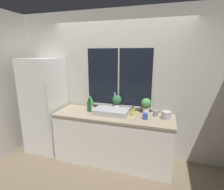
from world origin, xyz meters
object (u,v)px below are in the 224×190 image
refrigerator (45,105)px  mug_blue (145,116)px  potted_plant_left (90,101)px  potted_plant_right (146,104)px  mug_grey (156,113)px  potted_plant_center (117,101)px  sink (111,111)px  soap_bottle (133,112)px  bottle_tall (89,106)px  kettle (166,115)px

refrigerator → mug_blue: 1.99m
potted_plant_left → potted_plant_right: bearing=0.0°
mug_blue → mug_grey: bearing=51.2°
potted_plant_left → potted_plant_center: bearing=0.0°
sink → mug_blue: 0.61m
potted_plant_left → soap_bottle: bearing=-12.5°
sink → bottle_tall: sink is taller
mug_blue → kettle: size_ratio=0.71×
sink → potted_plant_center: bearing=79.0°
mug_blue → kettle: kettle is taller
sink → potted_plant_center: sink is taller
refrigerator → mug_grey: refrigerator is taller
refrigerator → mug_grey: (2.14, 0.11, 0.02)m
refrigerator → potted_plant_right: refrigerator is taller
potted_plant_right → kettle: size_ratio=1.88×
soap_bottle → kettle: soap_bottle is taller
potted_plant_right → potted_plant_center: bearing=180.0°
soap_bottle → potted_plant_right: bearing=45.0°
mug_blue → sink: bearing=172.4°
potted_plant_right → bottle_tall: potted_plant_right is taller
soap_bottle → mug_blue: bearing=-25.2°
sink → mug_grey: (0.75, 0.11, 0.00)m
mug_grey → sink: bearing=-171.9°
mug_grey → mug_blue: size_ratio=0.99×
bottle_tall → mug_blue: (1.02, -0.08, -0.05)m
bottle_tall → mug_blue: 1.03m
kettle → bottle_tall: bearing=-178.7°
potted_plant_center → refrigerator: bearing=-171.2°
kettle → potted_plant_left: bearing=172.6°
mug_blue → kettle: (0.32, 0.11, 0.02)m
potted_plant_left → potted_plant_center: (0.54, 0.00, 0.03)m
potted_plant_left → potted_plant_right: (1.07, 0.00, 0.02)m
sink → potted_plant_right: size_ratio=2.19×
potted_plant_center → mug_grey: (0.71, -0.11, -0.12)m
potted_plant_left → potted_plant_center: 0.54m
potted_plant_left → mug_grey: size_ratio=2.48×
potted_plant_left → bottle_tall: potted_plant_left is taller
kettle → potted_plant_center: bearing=168.2°
potted_plant_center → bottle_tall: size_ratio=1.17×
potted_plant_left → mug_blue: size_ratio=2.44×
refrigerator → bottle_tall: 0.97m
refrigerator → bottle_tall: size_ratio=7.40×
refrigerator → soap_bottle: refrigerator is taller
bottle_tall → kettle: 1.35m
refrigerator → mug_grey: 2.14m
soap_bottle → mug_grey: size_ratio=1.63×
sink → mug_blue: size_ratio=5.78×
mug_grey → kettle: kettle is taller
potted_plant_right → soap_bottle: potted_plant_right is taller
sink → mug_blue: bearing=-7.6°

